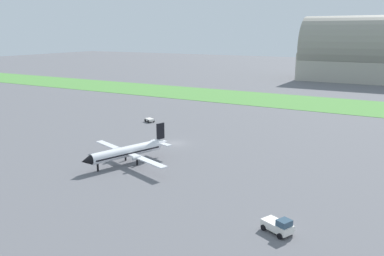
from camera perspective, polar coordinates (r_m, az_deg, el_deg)
name	(u,v)px	position (r m, az deg, el deg)	size (l,w,h in m)	color
ground_plane	(176,143)	(82.64, -2.36, -2.21)	(600.00, 600.00, 0.00)	slate
grass_taxiway_strip	(270,100)	(138.31, 11.18, 4.01)	(360.00, 28.00, 0.08)	#549342
airplane_foreground_turboprop	(128,151)	(70.34, -9.15, -3.30)	(19.90, 17.21, 6.19)	white
baggage_cart_near_gate	(149,120)	(102.55, -6.12, 1.18)	(2.92, 2.64, 0.90)	white
pushback_tug_midfield	(278,226)	(47.94, 12.27, -13.52)	(4.02, 3.21, 1.95)	white
hangar_distant	(377,54)	(202.57, 24.96, 9.62)	(66.70, 28.86, 29.83)	#B2AD9E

